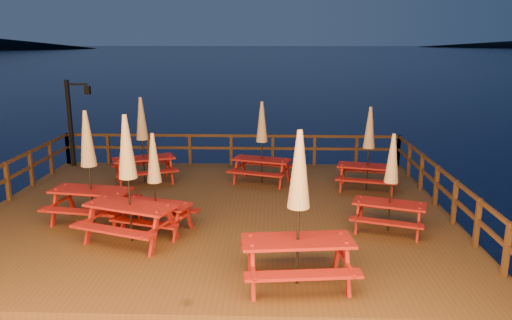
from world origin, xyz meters
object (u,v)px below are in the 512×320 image
object	(u,v)px
lamp_post	(74,115)
picnic_table_0	(128,177)
picnic_table_1	(142,139)
picnic_table_2	(262,141)

from	to	relation	value
lamp_post	picnic_table_0	size ratio (longest dim) A/B	1.05
lamp_post	picnic_table_1	xyz separation A→B (m)	(2.86, -1.98, -0.41)
picnic_table_0	picnic_table_2	xyz separation A→B (m)	(2.78, 4.68, -0.17)
lamp_post	picnic_table_1	bearing A→B (deg)	-34.68
lamp_post	picnic_table_2	distance (m)	6.80
picnic_table_0	picnic_table_2	world-z (taller)	picnic_table_0
picnic_table_0	lamp_post	bearing A→B (deg)	139.49
lamp_post	picnic_table_2	world-z (taller)	lamp_post
picnic_table_1	picnic_table_2	bearing A→B (deg)	-21.42
lamp_post	picnic_table_2	xyz separation A→B (m)	(6.52, -1.88, -0.48)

